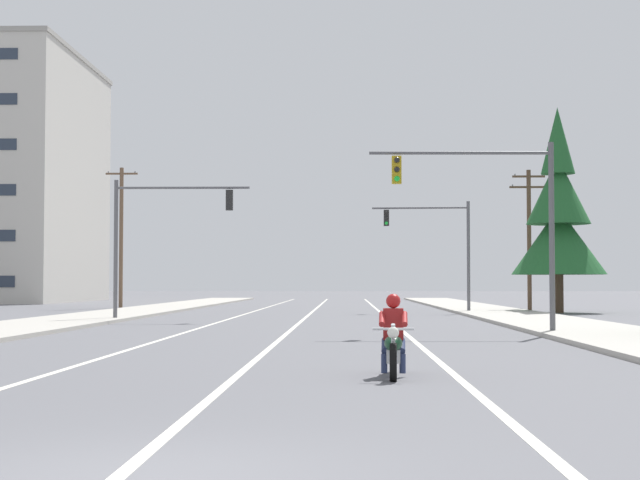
# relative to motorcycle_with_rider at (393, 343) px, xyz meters

# --- Properties ---
(ground_plane) EXTENTS (400.00, 400.00, 0.00)m
(ground_plane) POSITION_rel_motorcycle_with_rider_xyz_m (-2.60, -9.19, -0.59)
(ground_plane) COLOR #5B5B60
(lane_stripe_center) EXTENTS (0.16, 100.00, 0.01)m
(lane_stripe_center) POSITION_rel_motorcycle_with_rider_xyz_m (-2.77, 35.81, -0.58)
(lane_stripe_center) COLOR beige
(lane_stripe_center) RESTS_ON ground
(lane_stripe_left) EXTENTS (0.16, 100.00, 0.01)m
(lane_stripe_left) POSITION_rel_motorcycle_with_rider_xyz_m (-6.21, 35.81, -0.58)
(lane_stripe_left) COLOR beige
(lane_stripe_left) RESTS_ON ground
(lane_stripe_right) EXTENTS (0.16, 100.00, 0.01)m
(lane_stripe_right) POSITION_rel_motorcycle_with_rider_xyz_m (1.11, 35.81, -0.58)
(lane_stripe_right) COLOR beige
(lane_stripe_right) RESTS_ON ground
(sidewalk_kerb_right) EXTENTS (4.40, 110.00, 0.14)m
(sidewalk_kerb_right) POSITION_rel_motorcycle_with_rider_xyz_m (7.34, 30.81, -0.52)
(sidewalk_kerb_right) COLOR #ADA89E
(sidewalk_kerb_right) RESTS_ON ground
(sidewalk_kerb_left) EXTENTS (4.40, 110.00, 0.14)m
(sidewalk_kerb_left) POSITION_rel_motorcycle_with_rider_xyz_m (-12.55, 30.81, -0.52)
(sidewalk_kerb_left) COLOR #ADA89E
(sidewalk_kerb_left) RESTS_ON ground
(motorcycle_with_rider) EXTENTS (0.70, 2.19, 1.46)m
(motorcycle_with_rider) POSITION_rel_motorcycle_with_rider_xyz_m (0.00, 0.00, 0.00)
(motorcycle_with_rider) COLOR black
(motorcycle_with_rider) RESTS_ON ground
(traffic_signal_near_right) EXTENTS (5.96, 0.48, 6.20)m
(traffic_signal_near_right) POSITION_rel_motorcycle_with_rider_xyz_m (4.04, 14.54, 3.58)
(traffic_signal_near_right) COLOR #56565B
(traffic_signal_near_right) RESTS_ON ground
(traffic_signal_near_left) EXTENTS (5.98, 0.37, 6.20)m
(traffic_signal_near_left) POSITION_rel_motorcycle_with_rider_xyz_m (-9.21, 26.05, 3.58)
(traffic_signal_near_left) COLOR #56565B
(traffic_signal_near_left) RESTS_ON ground
(traffic_signal_mid_right) EXTENTS (5.42, 0.51, 6.20)m
(traffic_signal_mid_right) POSITION_rel_motorcycle_with_rider_xyz_m (4.40, 38.07, 3.55)
(traffic_signal_mid_right) COLOR #56565B
(traffic_signal_mid_right) RESTS_ON ground
(utility_pole_right_far) EXTENTS (2.33, 0.26, 8.55)m
(utility_pole_right_far) POSITION_rel_motorcycle_with_rider_xyz_m (10.31, 43.36, 4.05)
(utility_pole_right_far) COLOR #4C3828
(utility_pole_right_far) RESTS_ON ground
(utility_pole_left_far) EXTENTS (2.14, 0.26, 9.36)m
(utility_pole_left_far) POSITION_rel_motorcycle_with_rider_xyz_m (-15.81, 48.53, 4.30)
(utility_pole_left_far) COLOR brown
(utility_pole_left_far) RESTS_ON ground
(conifer_tree_right_verge_far) EXTENTS (5.22, 5.22, 11.49)m
(conifer_tree_right_verge_far) POSITION_rel_motorcycle_with_rider_xyz_m (11.00, 38.20, 4.68)
(conifer_tree_right_verge_far) COLOR #4C3828
(conifer_tree_right_verge_far) RESTS_ON ground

